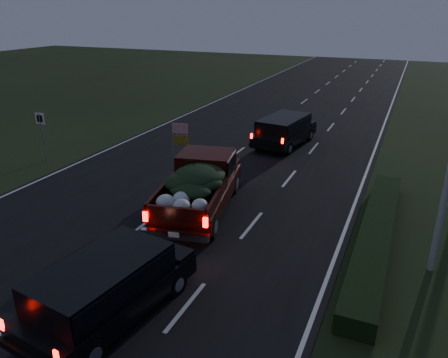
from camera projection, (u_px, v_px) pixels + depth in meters
The scene contains 7 objects.
ground at pixel (128, 237), 14.92m from camera, with size 120.00×120.00×0.00m, color black.
road_asphalt at pixel (128, 237), 14.92m from camera, with size 14.00×120.00×0.02m, color black.
hedge_row at pixel (376, 235), 14.47m from camera, with size 1.00×10.00×0.60m, color black.
route_sign at pixel (42, 129), 21.73m from camera, with size 0.55×0.08×2.50m.
pickup_truck at pixel (200, 182), 16.57m from camera, with size 3.29×6.09×3.03m.
lead_suv at pixel (284, 128), 24.34m from camera, with size 2.60×4.97×1.37m.
rear_suv at pixel (106, 284), 10.69m from camera, with size 2.56×4.90×1.35m.
Camera 1 is at (8.28, -10.73, 7.35)m, focal length 35.00 mm.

